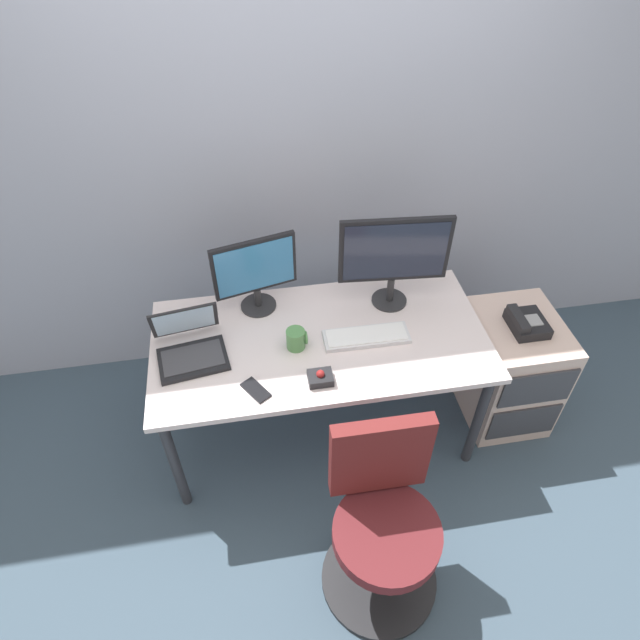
{
  "coord_description": "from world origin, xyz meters",
  "views": [
    {
      "loc": [
        -0.3,
        -1.8,
        2.58
      ],
      "look_at": [
        0.0,
        0.0,
        0.83
      ],
      "focal_mm": 30.56,
      "sensor_mm": 36.0,
      "label": 1
    }
  ],
  "objects_px": {
    "desk_phone": "(526,323)",
    "office_chair": "(382,524)",
    "file_cabinet": "(509,369)",
    "coffee_mug": "(296,339)",
    "trackball_mouse": "(320,377)",
    "keyboard": "(366,336)",
    "laptop": "(190,345)",
    "cell_phone": "(256,390)",
    "monitor_side": "(255,271)",
    "monitor_main": "(394,255)"
  },
  "relations": [
    {
      "from": "office_chair",
      "to": "coffee_mug",
      "type": "height_order",
      "value": "office_chair"
    },
    {
      "from": "file_cabinet",
      "to": "keyboard",
      "type": "distance_m",
      "value": 0.91
    },
    {
      "from": "file_cabinet",
      "to": "keyboard",
      "type": "bearing_deg",
      "value": -179.62
    },
    {
      "from": "desk_phone",
      "to": "office_chair",
      "type": "bearing_deg",
      "value": -139.87
    },
    {
      "from": "desk_phone",
      "to": "keyboard",
      "type": "distance_m",
      "value": 0.82
    },
    {
      "from": "desk_phone",
      "to": "monitor_side",
      "type": "distance_m",
      "value": 1.37
    },
    {
      "from": "monitor_side",
      "to": "laptop",
      "type": "xyz_separation_m",
      "value": [
        -0.34,
        -0.27,
        -0.18
      ]
    },
    {
      "from": "office_chair",
      "to": "coffee_mug",
      "type": "xyz_separation_m",
      "value": [
        -0.24,
        0.78,
        0.35
      ]
    },
    {
      "from": "laptop",
      "to": "cell_phone",
      "type": "xyz_separation_m",
      "value": [
        0.28,
        -0.28,
        -0.05
      ]
    },
    {
      "from": "office_chair",
      "to": "coffee_mug",
      "type": "distance_m",
      "value": 0.89
    },
    {
      "from": "coffee_mug",
      "to": "monitor_main",
      "type": "bearing_deg",
      "value": 25.0
    },
    {
      "from": "laptop",
      "to": "monitor_side",
      "type": "bearing_deg",
      "value": 38.66
    },
    {
      "from": "laptop",
      "to": "trackball_mouse",
      "type": "bearing_deg",
      "value": -25.47
    },
    {
      "from": "desk_phone",
      "to": "laptop",
      "type": "bearing_deg",
      "value": 178.04
    },
    {
      "from": "file_cabinet",
      "to": "keyboard",
      "type": "xyz_separation_m",
      "value": [
        -0.82,
        -0.01,
        0.4
      ]
    },
    {
      "from": "monitor_main",
      "to": "office_chair",
      "type": "bearing_deg",
      "value": -104.91
    },
    {
      "from": "monitor_main",
      "to": "monitor_side",
      "type": "relative_size",
      "value": 1.31
    },
    {
      "from": "file_cabinet",
      "to": "monitor_side",
      "type": "height_order",
      "value": "monitor_side"
    },
    {
      "from": "file_cabinet",
      "to": "office_chair",
      "type": "bearing_deg",
      "value": -139.52
    },
    {
      "from": "file_cabinet",
      "to": "cell_phone",
      "type": "distance_m",
      "value": 1.45
    },
    {
      "from": "monitor_side",
      "to": "coffee_mug",
      "type": "xyz_separation_m",
      "value": [
        0.15,
        -0.31,
        -0.18
      ]
    },
    {
      "from": "monitor_main",
      "to": "laptop",
      "type": "xyz_separation_m",
      "value": [
        -1.0,
        -0.2,
        -0.24
      ]
    },
    {
      "from": "desk_phone",
      "to": "monitor_main",
      "type": "relative_size",
      "value": 0.37
    },
    {
      "from": "monitor_side",
      "to": "trackball_mouse",
      "type": "relative_size",
      "value": 3.72
    },
    {
      "from": "monitor_main",
      "to": "trackball_mouse",
      "type": "relative_size",
      "value": 4.87
    },
    {
      "from": "monitor_side",
      "to": "cell_phone",
      "type": "xyz_separation_m",
      "value": [
        -0.06,
        -0.55,
        -0.22
      ]
    },
    {
      "from": "trackball_mouse",
      "to": "coffee_mug",
      "type": "xyz_separation_m",
      "value": [
        -0.08,
        0.23,
        0.03
      ]
    },
    {
      "from": "desk_phone",
      "to": "laptop",
      "type": "height_order",
      "value": "laptop"
    },
    {
      "from": "trackball_mouse",
      "to": "monitor_side",
      "type": "bearing_deg",
      "value": 112.89
    },
    {
      "from": "laptop",
      "to": "cell_phone",
      "type": "distance_m",
      "value": 0.39
    },
    {
      "from": "office_chair",
      "to": "trackball_mouse",
      "type": "xyz_separation_m",
      "value": [
        -0.17,
        0.56,
        0.32
      ]
    },
    {
      "from": "office_chair",
      "to": "keyboard",
      "type": "xyz_separation_m",
      "value": [
        0.1,
        0.78,
        0.31
      ]
    },
    {
      "from": "desk_phone",
      "to": "monitor_side",
      "type": "height_order",
      "value": "monitor_side"
    },
    {
      "from": "file_cabinet",
      "to": "trackball_mouse",
      "type": "relative_size",
      "value": 5.99
    },
    {
      "from": "monitor_main",
      "to": "keyboard",
      "type": "relative_size",
      "value": 1.3
    },
    {
      "from": "desk_phone",
      "to": "coffee_mug",
      "type": "height_order",
      "value": "coffee_mug"
    },
    {
      "from": "monitor_side",
      "to": "coffee_mug",
      "type": "bearing_deg",
      "value": -64.05
    },
    {
      "from": "office_chair",
      "to": "monitor_main",
      "type": "distance_m",
      "value": 1.21
    },
    {
      "from": "file_cabinet",
      "to": "coffee_mug",
      "type": "relative_size",
      "value": 6.51
    },
    {
      "from": "monitor_side",
      "to": "monitor_main",
      "type": "bearing_deg",
      "value": -6.21
    },
    {
      "from": "cell_phone",
      "to": "monitor_side",
      "type": "bearing_deg",
      "value": 50.45
    },
    {
      "from": "file_cabinet",
      "to": "desk_phone",
      "type": "distance_m",
      "value": 0.36
    },
    {
      "from": "monitor_side",
      "to": "trackball_mouse",
      "type": "bearing_deg",
      "value": -67.11
    },
    {
      "from": "trackball_mouse",
      "to": "monitor_main",
      "type": "bearing_deg",
      "value": 46.78
    },
    {
      "from": "desk_phone",
      "to": "coffee_mug",
      "type": "xyz_separation_m",
      "value": [
        -1.15,
        0.01,
        0.07
      ]
    },
    {
      "from": "file_cabinet",
      "to": "laptop",
      "type": "xyz_separation_m",
      "value": [
        -1.65,
        0.04,
        0.43
      ]
    },
    {
      "from": "office_chair",
      "to": "monitor_side",
      "type": "bearing_deg",
      "value": 109.75
    },
    {
      "from": "office_chair",
      "to": "monitor_main",
      "type": "bearing_deg",
      "value": 75.09
    },
    {
      "from": "file_cabinet",
      "to": "laptop",
      "type": "bearing_deg",
      "value": 178.62
    },
    {
      "from": "office_chair",
      "to": "keyboard",
      "type": "distance_m",
      "value": 0.84
    }
  ]
}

